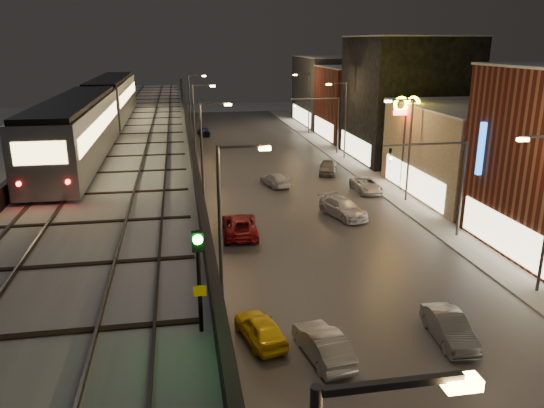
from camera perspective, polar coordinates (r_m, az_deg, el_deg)
road_surface at (r=49.02m, az=2.05°, el=1.09°), size 17.00×120.00×0.06m
sidewalk_right at (r=51.96m, az=12.90°, el=1.64°), size 4.00×120.00×0.14m
under_viaduct_pavement at (r=48.15m, az=-13.87°, el=0.29°), size 11.00×120.00×0.06m
elevated_viaduct at (r=43.78m, az=-14.63°, el=6.12°), size 9.00×100.00×6.30m
viaduct_trackbed at (r=43.78m, az=-14.71°, el=7.14°), size 8.40×100.00×0.32m
viaduct_parapet_streetside at (r=43.59m, az=-8.99°, el=8.06°), size 0.30×100.00×1.10m
viaduct_parapet_far at (r=44.30m, az=-20.39°, el=7.35°), size 0.30×100.00×1.10m
building_c at (r=51.39m, az=21.21°, el=5.33°), size 12.20×15.20×8.16m
building_d at (r=65.01m, az=14.27°, el=10.90°), size 12.20×13.20×14.16m
building_e at (r=78.14m, az=9.97°, el=10.65°), size 12.20×12.20×10.16m
building_f at (r=91.32m, az=6.99°, el=12.00°), size 12.20×16.20×11.16m
streetlight_left_1 at (r=25.54m, az=-5.03°, el=-1.99°), size 2.57×0.28×9.00m
streetlight_left_2 at (r=42.92m, az=-7.21°, el=5.80°), size 2.57×0.28×9.00m
streetlight_right_2 at (r=46.95m, az=14.31°, el=6.38°), size 2.56×0.28×9.00m
streetlight_left_3 at (r=60.67m, az=-8.14°, el=9.08°), size 2.57×0.28×9.00m
streetlight_right_3 at (r=63.58m, az=7.70°, el=9.46°), size 2.56×0.28×9.00m
streetlight_left_4 at (r=78.53m, az=-8.66°, el=10.86°), size 2.57×0.28×9.00m
streetlight_right_4 at (r=80.80m, az=3.82°, el=11.19°), size 2.56×0.28×9.00m
traffic_light_rig_a at (r=38.83m, az=18.36°, el=2.74°), size 6.10×0.34×7.00m
traffic_light_rig_b at (r=66.27m, az=6.15°, el=9.18°), size 6.10×0.34×7.00m
subway_train at (r=43.88m, az=-18.18°, el=9.60°), size 3.08×37.76×3.69m
rail_signal at (r=12.83m, az=-7.90°, el=-6.22°), size 0.31×0.41×2.69m
car_taxi at (r=25.50m, az=-1.28°, el=-13.33°), size 2.39×4.06×1.30m
car_near_white at (r=24.37m, az=5.47°, el=-14.90°), size 2.04×4.30×1.36m
car_mid_silver at (r=38.48m, az=-3.48°, el=-2.38°), size 2.75×5.45×1.48m
car_mid_dark at (r=51.51m, az=0.32°, el=2.57°), size 2.79×4.53×1.22m
car_far_white at (r=80.20m, az=-7.36°, el=7.74°), size 1.91×3.96×1.30m
car_onc_silver at (r=26.81m, az=18.51°, el=-12.63°), size 1.73×4.13×1.33m
car_onc_dark at (r=50.25m, az=10.11°, el=1.94°), size 2.14×4.54×1.25m
car_onc_white at (r=42.78m, az=7.62°, el=-0.49°), size 3.44×5.40×1.46m
car_onc_red at (r=56.53m, az=6.04°, el=3.92°), size 3.01×4.63×1.47m
sign_mcdonalds at (r=50.26m, az=14.22°, el=9.11°), size 2.62×0.45×8.82m
sign_carwash at (r=39.49m, az=22.28°, el=4.61°), size 1.61×0.35×8.34m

